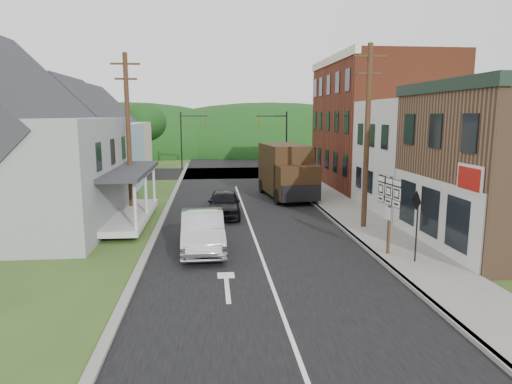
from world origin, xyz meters
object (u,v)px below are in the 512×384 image
object	(u,v)px
silver_sedan	(203,231)
warning_sign	(417,217)
dark_sedan	(224,204)
delivery_van	(287,171)
route_sign_cluster	(389,204)

from	to	relation	value
silver_sedan	warning_sign	bearing A→B (deg)	-21.12
warning_sign	dark_sedan	bearing A→B (deg)	126.14
silver_sedan	delivery_van	bearing A→B (deg)	62.93
silver_sedan	dark_sedan	bearing A→B (deg)	78.31
silver_sedan	delivery_van	xyz separation A→B (m)	(5.58, 11.95, 1.03)
dark_sedan	delivery_van	world-z (taller)	delivery_van
delivery_van	warning_sign	distance (m)	14.92
dark_sedan	delivery_van	size ratio (longest dim) A/B	0.64
delivery_van	route_sign_cluster	bearing A→B (deg)	-88.84
dark_sedan	warning_sign	size ratio (longest dim) A/B	1.60
delivery_van	route_sign_cluster	distance (m)	13.77
route_sign_cluster	delivery_van	bearing A→B (deg)	90.82
dark_sedan	warning_sign	xyz separation A→B (m)	(6.92, -9.23, 1.15)
delivery_van	warning_sign	size ratio (longest dim) A/B	2.48
dark_sedan	route_sign_cluster	bearing A→B (deg)	-50.59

